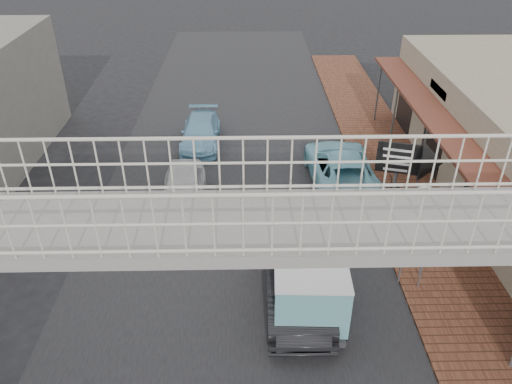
{
  "coord_description": "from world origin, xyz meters",
  "views": [
    {
      "loc": [
        0.51,
        -11.01,
        10.14
      ],
      "look_at": [
        0.78,
        2.47,
        1.8
      ],
      "focal_mm": 35.0,
      "sensor_mm": 36.0,
      "label": 1
    }
  ],
  "objects_px": {
    "angkot_curb": "(341,168)",
    "angkot_far": "(201,132)",
    "motorcycle_near": "(378,191)",
    "angkot_van": "(307,264)",
    "motorcycle_far": "(408,160)",
    "white_hatchback": "(183,191)",
    "arrow_sign": "(427,163)",
    "dark_sedan": "(296,272)",
    "street_clock": "(424,206)"
  },
  "relations": [
    {
      "from": "angkot_curb",
      "to": "angkot_far",
      "type": "height_order",
      "value": "angkot_curb"
    },
    {
      "from": "motorcycle_near",
      "to": "angkot_van",
      "type": "bearing_deg",
      "value": 136.25
    },
    {
      "from": "angkot_far",
      "to": "motorcycle_near",
      "type": "bearing_deg",
      "value": -36.67
    },
    {
      "from": "motorcycle_near",
      "to": "motorcycle_far",
      "type": "height_order",
      "value": "motorcycle_far"
    },
    {
      "from": "white_hatchback",
      "to": "arrow_sign",
      "type": "height_order",
      "value": "arrow_sign"
    },
    {
      "from": "dark_sedan",
      "to": "angkot_far",
      "type": "relative_size",
      "value": 1.24
    },
    {
      "from": "angkot_far",
      "to": "arrow_sign",
      "type": "distance_m",
      "value": 10.82
    },
    {
      "from": "motorcycle_far",
      "to": "arrow_sign",
      "type": "height_order",
      "value": "arrow_sign"
    },
    {
      "from": "white_hatchback",
      "to": "street_clock",
      "type": "distance_m",
      "value": 8.54
    },
    {
      "from": "white_hatchback",
      "to": "angkot_curb",
      "type": "bearing_deg",
      "value": 12.05
    },
    {
      "from": "angkot_curb",
      "to": "angkot_far",
      "type": "xyz_separation_m",
      "value": [
        -5.75,
        3.71,
        -0.14
      ]
    },
    {
      "from": "angkot_van",
      "to": "arrow_sign",
      "type": "height_order",
      "value": "arrow_sign"
    },
    {
      "from": "dark_sedan",
      "to": "motorcycle_far",
      "type": "height_order",
      "value": "dark_sedan"
    },
    {
      "from": "angkot_van",
      "to": "motorcycle_far",
      "type": "xyz_separation_m",
      "value": [
        4.9,
        7.2,
        -0.69
      ]
    },
    {
      "from": "white_hatchback",
      "to": "arrow_sign",
      "type": "xyz_separation_m",
      "value": [
        7.84,
        -2.15,
        2.23
      ]
    },
    {
      "from": "white_hatchback",
      "to": "street_clock",
      "type": "height_order",
      "value": "street_clock"
    },
    {
      "from": "white_hatchback",
      "to": "angkot_van",
      "type": "distance_m",
      "value": 6.36
    },
    {
      "from": "arrow_sign",
      "to": "dark_sedan",
      "type": "bearing_deg",
      "value": -132.77
    },
    {
      "from": "angkot_curb",
      "to": "angkot_van",
      "type": "relative_size",
      "value": 1.23
    },
    {
      "from": "angkot_van",
      "to": "white_hatchback",
      "type": "bearing_deg",
      "value": 131.11
    },
    {
      "from": "street_clock",
      "to": "angkot_curb",
      "type": "bearing_deg",
      "value": 121.54
    },
    {
      "from": "arrow_sign",
      "to": "angkot_van",
      "type": "bearing_deg",
      "value": -128.85
    },
    {
      "from": "dark_sedan",
      "to": "angkot_far",
      "type": "bearing_deg",
      "value": 109.65
    },
    {
      "from": "white_hatchback",
      "to": "motorcycle_near",
      "type": "relative_size",
      "value": 2.11
    },
    {
      "from": "dark_sedan",
      "to": "angkot_van",
      "type": "xyz_separation_m",
      "value": [
        0.26,
        -0.22,
        0.48
      ]
    },
    {
      "from": "white_hatchback",
      "to": "motorcycle_near",
      "type": "bearing_deg",
      "value": -2.12
    },
    {
      "from": "white_hatchback",
      "to": "dark_sedan",
      "type": "distance_m",
      "value": 5.99
    },
    {
      "from": "street_clock",
      "to": "arrow_sign",
      "type": "relative_size",
      "value": 0.91
    },
    {
      "from": "angkot_van",
      "to": "motorcycle_far",
      "type": "bearing_deg",
      "value": 58.2
    },
    {
      "from": "dark_sedan",
      "to": "street_clock",
      "type": "relative_size",
      "value": 1.59
    },
    {
      "from": "motorcycle_near",
      "to": "white_hatchback",
      "type": "bearing_deg",
      "value": 78.91
    },
    {
      "from": "dark_sedan",
      "to": "arrow_sign",
      "type": "distance_m",
      "value": 5.3
    },
    {
      "from": "angkot_van",
      "to": "arrow_sign",
      "type": "relative_size",
      "value": 1.23
    },
    {
      "from": "angkot_van",
      "to": "motorcycle_near",
      "type": "bearing_deg",
      "value": 59.51
    },
    {
      "from": "angkot_van",
      "to": "street_clock",
      "type": "height_order",
      "value": "street_clock"
    },
    {
      "from": "dark_sedan",
      "to": "street_clock",
      "type": "xyz_separation_m",
      "value": [
        3.43,
        0.49,
        1.88
      ]
    },
    {
      "from": "street_clock",
      "to": "arrow_sign",
      "type": "xyz_separation_m",
      "value": [
        0.71,
        2.07,
        0.19
      ]
    },
    {
      "from": "dark_sedan",
      "to": "angkot_curb",
      "type": "xyz_separation_m",
      "value": [
        2.3,
        6.2,
        -0.1
      ]
    },
    {
      "from": "angkot_far",
      "to": "motorcycle_near",
      "type": "distance_m",
      "value": 8.64
    },
    {
      "from": "white_hatchback",
      "to": "motorcycle_near",
      "type": "height_order",
      "value": "white_hatchback"
    },
    {
      "from": "angkot_van",
      "to": "dark_sedan",
      "type": "bearing_deg",
      "value": 141.57
    },
    {
      "from": "motorcycle_near",
      "to": "street_clock",
      "type": "distance_m",
      "value": 4.7
    },
    {
      "from": "motorcycle_far",
      "to": "arrow_sign",
      "type": "xyz_separation_m",
      "value": [
        -1.01,
        -4.42,
        2.29
      ]
    },
    {
      "from": "angkot_far",
      "to": "arrow_sign",
      "type": "height_order",
      "value": "arrow_sign"
    },
    {
      "from": "street_clock",
      "to": "motorcycle_near",
      "type": "bearing_deg",
      "value": 110.36
    },
    {
      "from": "angkot_curb",
      "to": "dark_sedan",
      "type": "bearing_deg",
      "value": 68.25
    },
    {
      "from": "motorcycle_near",
      "to": "angkot_curb",
      "type": "bearing_deg",
      "value": 25.78
    },
    {
      "from": "white_hatchback",
      "to": "arrow_sign",
      "type": "relative_size",
      "value": 1.13
    },
    {
      "from": "white_hatchback",
      "to": "angkot_far",
      "type": "distance_m",
      "value": 5.21
    },
    {
      "from": "motorcycle_far",
      "to": "street_clock",
      "type": "relative_size",
      "value": 0.54
    }
  ]
}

